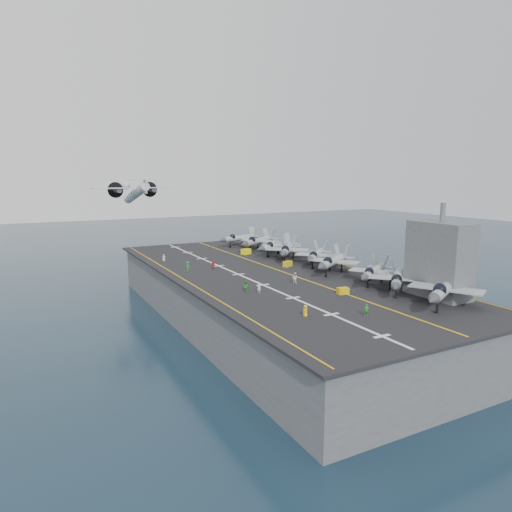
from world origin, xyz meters
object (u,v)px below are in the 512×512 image
island_superstructure (440,250)px  fighter_jet_0 (445,288)px  transport_plane (136,193)px  tow_cart_a (343,291)px

island_superstructure → fighter_jet_0: (-3.47, -4.26, -4.75)m
island_superstructure → transport_plane: 86.80m
tow_cart_a → transport_plane: bearing=102.1°
fighter_jet_0 → tow_cart_a: size_ratio=9.63×
island_superstructure → transport_plane: size_ratio=0.57×
island_superstructure → fighter_jet_0: size_ratio=0.79×
tow_cart_a → island_superstructure: bearing=-33.6°
island_superstructure → transport_plane: (-28.21, 81.79, 6.95)m
fighter_jet_0 → transport_plane: 90.30m
fighter_jet_0 → transport_plane: transport_plane is taller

